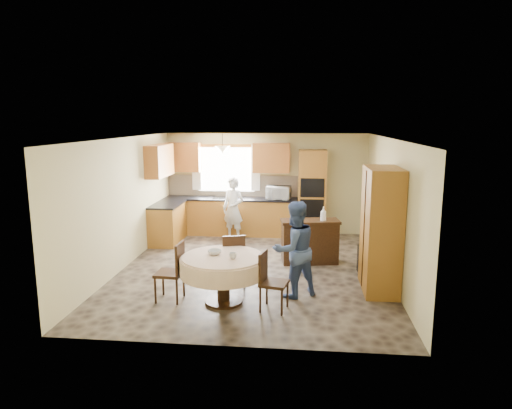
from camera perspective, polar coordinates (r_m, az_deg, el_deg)
The scene contains 36 objects.
floor at distance 8.82m, azimuth -0.38°, elevation -8.16°, with size 5.00×6.00×0.01m, color brown.
ceiling at distance 8.36m, azimuth -0.40°, elevation 8.28°, with size 5.00×6.00×0.01m, color white.
wall_back at distance 11.45m, azimuth 1.23°, elevation 2.64°, with size 5.00×0.02×2.50m, color #C5B97E.
wall_front at distance 5.61m, azimuth -3.70°, elevation -5.89°, with size 5.00×0.02×2.50m, color #C5B97E.
wall_left at distance 9.11m, azimuth -16.21°, elevation 0.14°, with size 0.02×6.00×2.50m, color #C5B97E.
wall_right at distance 8.60m, azimuth 16.40°, elevation -0.47°, with size 0.02×6.00×2.50m, color #C5B97E.
window at distance 11.51m, azimuth -3.75°, elevation 4.42°, with size 1.40×0.03×1.10m, color white.
curtain_left at distance 11.60m, azimuth -7.46°, elevation 4.65°, with size 0.22×0.02×1.15m, color white.
curtain_right at distance 11.35m, azimuth -0.05°, elevation 4.61°, with size 0.22×0.02×1.15m, color white.
base_cab_back at distance 11.40m, azimuth -3.17°, elevation -1.55°, with size 3.30×0.60×0.88m, color #AB6F2D.
counter_back at distance 11.31m, azimuth -3.19°, elevation 0.73°, with size 3.30×0.64×0.04m, color black.
base_cab_left at distance 10.84m, azimuth -10.99°, elevation -2.37°, with size 0.60×1.20×0.88m, color #AB6F2D.
counter_left at distance 10.75m, azimuth -11.08°, elevation 0.02°, with size 0.64×1.20×0.04m, color black.
backsplash at distance 11.55m, azimuth -2.98°, elevation 2.35°, with size 3.30×0.02×0.55m, color #C7AD8D.
wall_cab_left at distance 11.56m, azimuth -9.06°, elevation 5.88°, with size 0.85×0.33×0.72m, color #B66F2D.
wall_cab_right at distance 11.20m, azimuth 1.95°, elevation 5.86°, with size 0.90×0.33×0.72m, color #B66F2D.
wall_cab_side at distance 10.65m, azimuth -11.97°, elevation 5.38°, with size 0.33×1.20×0.72m, color #B66F2D.
oven_tower at distance 11.14m, azimuth 7.01°, elevation 1.35°, with size 0.66×0.62×2.12m, color #AB6F2D.
oven_upper at distance 10.80m, azimuth 7.06°, elevation 2.08°, with size 0.56×0.01×0.45m, color black.
oven_lower at distance 10.88m, azimuth 7.00°, elevation -0.53°, with size 0.56×0.01×0.45m, color black.
pendant at distance 10.99m, azimuth -4.20°, elevation 6.84°, with size 0.36×0.36×0.18m, color beige.
sideboard at distance 9.20m, azimuth 6.73°, elevation -4.76°, with size 1.15×0.47×0.82m, color #3A2110.
space_heater at distance 8.88m, azimuth 13.81°, elevation -6.66°, with size 0.36×0.26×0.50m, color black.
cupboard at distance 7.83m, azimuth 15.35°, elevation -3.09°, with size 0.54×1.09×2.07m, color #AB6F2D.
dining_table at distance 7.15m, azimuth -4.11°, elevation -7.74°, with size 1.34×1.34×0.76m.
chair_left at distance 7.37m, azimuth -10.23°, elevation -7.90°, with size 0.43×0.43×0.94m.
chair_back at distance 7.82m, azimuth -2.86°, elevation -6.69°, with size 0.50×0.50×0.93m.
chair_right at distance 6.94m, azimuth 1.70°, elevation -9.16°, with size 0.46×0.46×0.90m.
framed_picture at distance 9.83m, azimuth 14.95°, elevation 3.48°, with size 0.06×0.53×0.44m.
microwave at distance 11.11m, azimuth 2.82°, elevation 1.49°, with size 0.57×0.39×0.32m, color silver.
person_sink at distance 10.79m, azimuth -2.86°, elevation -0.56°, with size 0.55×0.36×1.50m, color silver.
person_dining at distance 7.38m, azimuth 4.81°, elevation -5.59°, with size 0.76×0.59×1.57m, color #3D5387.
bowl_sideboard at distance 9.10m, azimuth 5.26°, elevation -2.09°, with size 0.21×0.21×0.05m, color #B2B2B2.
bottle_sideboard at distance 9.08m, azimuth 8.42°, elevation -1.29°, with size 0.13×0.13×0.33m, color silver.
cup_table at distance 6.95m, azimuth -2.91°, elevation -6.42°, with size 0.12×0.12×0.09m, color #B2B2B2.
bowl_table at distance 7.19m, azimuth -5.19°, elevation -5.95°, with size 0.22×0.22×0.07m, color #B2B2B2.
Camera 1 is at (0.90, -8.30, 2.85)m, focal length 32.00 mm.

